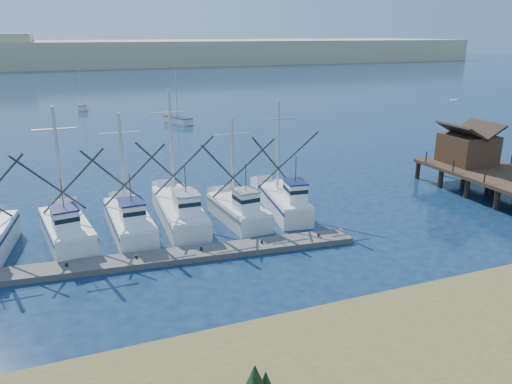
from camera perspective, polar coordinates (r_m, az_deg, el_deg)
ground at (r=29.22m, az=7.59°, el=-9.86°), size 500.00×500.00×0.00m
floating_dock at (r=31.55m, az=-13.50°, el=-7.66°), size 28.25×4.36×0.38m
timber_pier at (r=47.54m, az=25.85°, el=2.72°), size 7.00×20.00×8.00m
dune_ridge at (r=232.99m, az=-18.93°, el=14.79°), size 360.00×60.00×10.00m
trawler_fleet at (r=35.70m, az=-14.27°, el=-3.30°), size 27.96×9.51×9.57m
sailboat_near at (r=79.07m, az=-8.91°, el=8.13°), size 3.62×5.71×8.10m
sailboat_far at (r=97.80m, az=-19.23°, el=9.19°), size 1.68×4.93×8.10m
flying_gull at (r=42.60m, az=21.39°, el=9.74°), size 1.13×0.21×0.21m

